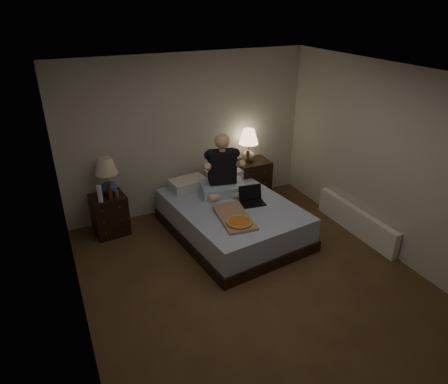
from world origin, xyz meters
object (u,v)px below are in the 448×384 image
pizza_box (239,223)px  radiator (355,221)px  nightstand_left (110,215)px  lamp_left (107,176)px  beer_bottle_right (248,157)px  laptop (253,196)px  bed (232,219)px  beer_bottle_left (110,192)px  nightstand_right (251,180)px  lamp_right (248,146)px  soda_can (117,194)px  person (223,165)px  water_bottle (100,194)px

pizza_box → radiator: 1.92m
nightstand_left → lamp_left: bearing=49.3°
beer_bottle_right → pizza_box: (-0.89, -1.44, -0.27)m
pizza_box → laptop: bearing=52.0°
bed → nightstand_left: (-1.63, 0.80, 0.05)m
beer_bottle_left → laptop: 2.04m
nightstand_left → radiator: (3.32, -1.54, -0.11)m
nightstand_right → lamp_right: 0.64m
lamp_left → laptop: (1.85, -0.99, -0.27)m
beer_bottle_right → radiator: bearing=-58.2°
pizza_box → lamp_left: bearing=140.1°
soda_can → beer_bottle_left: size_ratio=0.43×
soda_can → radiator: soda_can is taller
lamp_left → soda_can: (0.08, -0.15, -0.23)m
beer_bottle_left → person: person is taller
beer_bottle_left → water_bottle: bearing=-169.6°
lamp_left → laptop: bearing=-28.3°
nightstand_right → nightstand_left: bearing=-176.9°
nightstand_left → lamp_right: lamp_right is taller
bed → laptop: (0.26, -0.13, 0.37)m
nightstand_left → person: 1.83m
water_bottle → pizza_box: size_ratio=0.33×
beer_bottle_left → lamp_right: bearing=5.9°
lamp_right → water_bottle: lamp_right is taller
bed → person: 0.81m
bed → water_bottle: (-1.74, 0.65, 0.49)m
nightstand_right → person: size_ratio=0.76×
bed → beer_bottle_right: (0.70, 0.85, 0.57)m
nightstand_right → beer_bottle_right: (-0.12, -0.07, 0.47)m
person → soda_can: bearing=179.4°
bed → beer_bottle_left: 1.80m
bed → nightstand_left: 1.82m
nightstand_left → soda_can: bearing=-39.3°
bed → pizza_box: 0.69m
water_bottle → laptop: size_ratio=0.74×
nightstand_left → water_bottle: bearing=-134.1°
beer_bottle_right → laptop: size_ratio=0.68×
nightstand_right → water_bottle: water_bottle is taller
soda_can → pizza_box: bearing=-44.8°
nightstand_left → radiator: bearing=-31.2°
bed → person: bearing=80.3°
beer_bottle_right → nightstand_left: bearing=-178.7°
lamp_left → person: bearing=-17.4°
soda_can → laptop: size_ratio=0.29×
lamp_left → water_bottle: (-0.16, -0.21, -0.16)m
lamp_left → beer_bottle_right: size_ratio=2.43×
nightstand_right → laptop: size_ratio=2.08×
nightstand_left → radiator: size_ratio=0.38×
lamp_right → pizza_box: bearing=-121.6°
bed → lamp_right: lamp_right is taller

